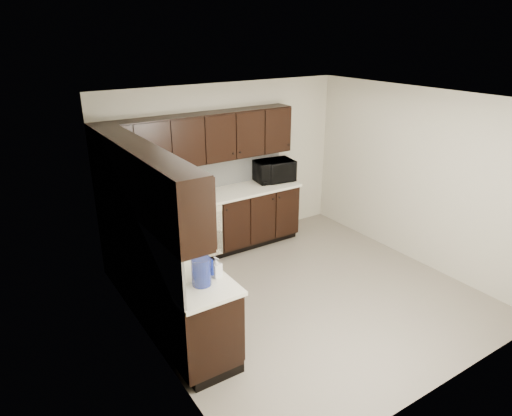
# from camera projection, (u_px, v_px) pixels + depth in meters

# --- Properties ---
(floor) EXTENTS (4.00, 4.00, 0.00)m
(floor) POSITION_uv_depth(u_px,v_px,m) (303.00, 294.00, 5.93)
(floor) COLOR gray
(floor) RESTS_ON ground
(ceiling) EXTENTS (4.00, 4.00, 0.00)m
(ceiling) POSITION_uv_depth(u_px,v_px,m) (312.00, 99.00, 5.01)
(ceiling) COLOR white
(ceiling) RESTS_ON wall_back
(wall_back) EXTENTS (4.00, 0.02, 2.50)m
(wall_back) POSITION_uv_depth(u_px,v_px,m) (225.00, 166.00, 7.03)
(wall_back) COLOR beige
(wall_back) RESTS_ON floor
(wall_left) EXTENTS (0.02, 4.00, 2.50)m
(wall_left) POSITION_uv_depth(u_px,v_px,m) (148.00, 245.00, 4.46)
(wall_left) COLOR beige
(wall_left) RESTS_ON floor
(wall_right) EXTENTS (0.02, 4.00, 2.50)m
(wall_right) POSITION_uv_depth(u_px,v_px,m) (417.00, 177.00, 6.49)
(wall_right) COLOR beige
(wall_right) RESTS_ON floor
(wall_front) EXTENTS (4.00, 0.02, 2.50)m
(wall_front) POSITION_uv_depth(u_px,v_px,m) (455.00, 275.00, 3.91)
(wall_front) COLOR beige
(wall_front) RESTS_ON floor
(lower_cabinets) EXTENTS (3.00, 2.80, 0.90)m
(lower_cabinets) POSITION_uv_depth(u_px,v_px,m) (194.00, 253.00, 6.13)
(lower_cabinets) COLOR black
(lower_cabinets) RESTS_ON floor
(countertop) EXTENTS (3.03, 2.83, 0.04)m
(countertop) POSITION_uv_depth(u_px,v_px,m) (192.00, 218.00, 5.94)
(countertop) COLOR white
(countertop) RESTS_ON lower_cabinets
(backsplash) EXTENTS (3.00, 2.80, 0.48)m
(backsplash) POSITION_uv_depth(u_px,v_px,m) (170.00, 198.00, 5.90)
(backsplash) COLOR beige
(backsplash) RESTS_ON countertop
(upper_cabinets) EXTENTS (3.00, 2.80, 0.70)m
(upper_cabinets) POSITION_uv_depth(u_px,v_px,m) (179.00, 154.00, 5.66)
(upper_cabinets) COLOR black
(upper_cabinets) RESTS_ON wall_back
(dishwasher) EXTENTS (0.58, 0.04, 0.78)m
(dishwasher) POSITION_uv_depth(u_px,v_px,m) (204.00, 231.00, 6.47)
(dishwasher) COLOR beige
(dishwasher) RESTS_ON lower_cabinets
(sink) EXTENTS (0.54, 0.82, 0.42)m
(sink) POSITION_uv_depth(u_px,v_px,m) (181.00, 270.00, 4.74)
(sink) COLOR beige
(sink) RESTS_ON countertop
(microwave) EXTENTS (0.66, 0.49, 0.34)m
(microwave) POSITION_uv_depth(u_px,v_px,m) (274.00, 171.00, 7.27)
(microwave) COLOR black
(microwave) RESTS_ON countertop
(soap_bottle_a) EXTENTS (0.11, 0.12, 0.21)m
(soap_bottle_a) POSITION_uv_depth(u_px,v_px,m) (216.00, 267.00, 4.47)
(soap_bottle_a) COLOR gray
(soap_bottle_a) RESTS_ON countertop
(soap_bottle_b) EXTENTS (0.11, 0.11, 0.27)m
(soap_bottle_b) POSITION_uv_depth(u_px,v_px,m) (146.00, 234.00, 5.12)
(soap_bottle_b) COLOR gray
(soap_bottle_b) RESTS_ON countertop
(toaster_oven) EXTENTS (0.41, 0.31, 0.24)m
(toaster_oven) POSITION_uv_depth(u_px,v_px,m) (121.00, 206.00, 5.97)
(toaster_oven) COLOR #B9BABC
(toaster_oven) RESTS_ON countertop
(storage_bin) EXTENTS (0.49, 0.41, 0.17)m
(storage_bin) POSITION_uv_depth(u_px,v_px,m) (170.00, 243.00, 5.02)
(storage_bin) COLOR white
(storage_bin) RESTS_ON countertop
(blue_pitcher) EXTENTS (0.23, 0.23, 0.28)m
(blue_pitcher) POSITION_uv_depth(u_px,v_px,m) (201.00, 272.00, 4.32)
(blue_pitcher) COLOR navy
(blue_pitcher) RESTS_ON countertop
(teal_tumbler) EXTENTS (0.09, 0.09, 0.19)m
(teal_tumbler) POSITION_uv_depth(u_px,v_px,m) (155.00, 216.00, 5.70)
(teal_tumbler) COLOR #0D978B
(teal_tumbler) RESTS_ON countertop
(paper_towel_roll) EXTENTS (0.17, 0.17, 0.29)m
(paper_towel_roll) POSITION_uv_depth(u_px,v_px,m) (169.00, 227.00, 5.26)
(paper_towel_roll) COLOR white
(paper_towel_roll) RESTS_ON countertop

